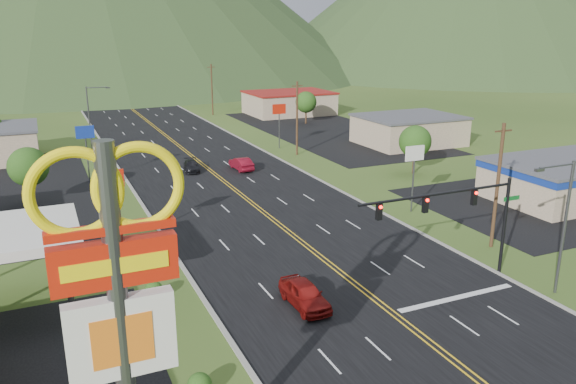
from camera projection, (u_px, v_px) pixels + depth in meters
name	position (u px, v px, depth m)	size (l,w,h in m)	color
pylon_sign	(118.00, 298.00, 16.49)	(4.32, 0.60, 14.00)	#59595E
traffic_signal	(461.00, 209.00, 37.30)	(13.10, 0.43, 7.00)	black
streetlight_east	(562.00, 219.00, 35.68)	(3.28, 0.25, 9.00)	#59595E
streetlight_west	(91.00, 114.00, 79.29)	(3.28, 0.25, 9.00)	#59595E
building_east_near	(568.00, 177.00, 57.00)	(15.40, 10.40, 4.10)	#D2AF92
building_east_mid	(409.00, 130.00, 84.09)	(14.40, 11.40, 4.30)	#D2AF92
building_east_far	(289.00, 103.00, 113.15)	(16.40, 12.40, 4.50)	#D2AF92
pole_sign_west_a	(111.00, 187.00, 43.38)	(2.00, 0.18, 6.40)	#59595E
pole_sign_west_b	(85.00, 138.00, 62.65)	(2.00, 0.18, 6.40)	#59595E
pole_sign_east_a	(414.00, 160.00, 52.19)	(2.00, 0.18, 6.40)	#59595E
pole_sign_east_b	(279.00, 114.00, 80.22)	(2.00, 0.18, 6.40)	#59595E
tree_west_a	(28.00, 167.00, 54.50)	(3.84, 3.84, 5.82)	#382314
tree_east_a	(415.00, 142.00, 66.55)	(3.84, 3.84, 5.82)	#382314
tree_east_b	(306.00, 102.00, 101.40)	(3.84, 3.84, 5.82)	#382314
utility_pole_a	(498.00, 185.00, 43.61)	(1.60, 0.28, 10.00)	#382314
utility_pole_b	(297.00, 118.00, 76.02)	(1.60, 0.28, 10.00)	#382314
utility_pole_c	(212.00, 89.00, 111.05)	(1.60, 0.28, 10.00)	#382314
utility_pole_d	(168.00, 74.00, 146.09)	(1.60, 0.28, 10.00)	#382314
car_red_near	(305.00, 295.00, 35.21)	(1.89, 4.70, 1.60)	maroon
car_dark_mid	(192.00, 166.00, 68.38)	(1.76, 4.33, 1.26)	black
car_red_far	(241.00, 164.00, 69.01)	(1.63, 4.69, 1.54)	maroon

